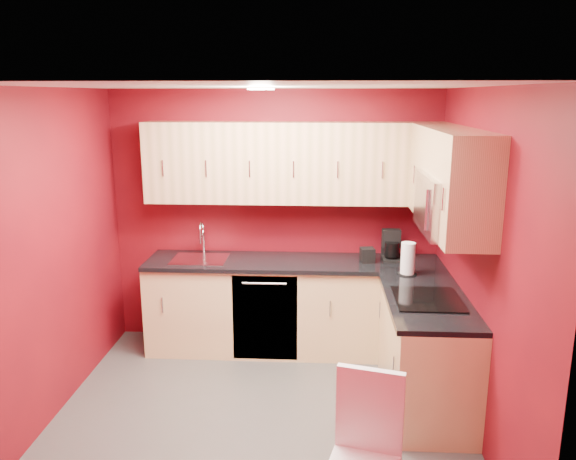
# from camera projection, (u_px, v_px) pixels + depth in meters

# --- Properties ---
(floor) EXTENTS (3.20, 3.20, 0.00)m
(floor) POSITION_uv_depth(u_px,v_px,m) (260.00, 415.00, 4.40)
(floor) COLOR #43413F
(floor) RESTS_ON ground
(ceiling) EXTENTS (3.20, 3.20, 0.00)m
(ceiling) POSITION_uv_depth(u_px,v_px,m) (256.00, 86.00, 3.81)
(ceiling) COLOR white
(ceiling) RESTS_ON wall_back
(wall_back) EXTENTS (3.20, 0.00, 3.20)m
(wall_back) POSITION_uv_depth(u_px,v_px,m) (275.00, 218.00, 5.56)
(wall_back) COLOR maroon
(wall_back) RESTS_ON floor
(wall_front) EXTENTS (3.20, 0.00, 3.20)m
(wall_front) POSITION_uv_depth(u_px,v_px,m) (224.00, 354.00, 2.65)
(wall_front) COLOR maroon
(wall_front) RESTS_ON floor
(wall_left) EXTENTS (0.00, 3.00, 3.00)m
(wall_left) POSITION_uv_depth(u_px,v_px,m) (46.00, 259.00, 4.20)
(wall_left) COLOR maroon
(wall_left) RESTS_ON floor
(wall_right) EXTENTS (0.00, 3.00, 3.00)m
(wall_right) POSITION_uv_depth(u_px,v_px,m) (481.00, 266.00, 4.01)
(wall_right) COLOR maroon
(wall_right) RESTS_ON floor
(base_cabinets_back) EXTENTS (2.80, 0.60, 0.87)m
(base_cabinets_back) POSITION_uv_depth(u_px,v_px,m) (293.00, 307.00, 5.45)
(base_cabinets_back) COLOR #EECF88
(base_cabinets_back) RESTS_ON floor
(base_cabinets_right) EXTENTS (0.60, 1.30, 0.87)m
(base_cabinets_right) POSITION_uv_depth(u_px,v_px,m) (425.00, 354.00, 4.46)
(base_cabinets_right) COLOR #EECF88
(base_cabinets_right) RESTS_ON floor
(countertop_back) EXTENTS (2.80, 0.63, 0.04)m
(countertop_back) POSITION_uv_depth(u_px,v_px,m) (293.00, 263.00, 5.33)
(countertop_back) COLOR black
(countertop_back) RESTS_ON base_cabinets_back
(countertop_right) EXTENTS (0.63, 1.27, 0.04)m
(countertop_right) POSITION_uv_depth(u_px,v_px,m) (427.00, 301.00, 4.34)
(countertop_right) COLOR black
(countertop_right) RESTS_ON base_cabinets_right
(upper_cabinets_back) EXTENTS (2.80, 0.35, 0.75)m
(upper_cabinets_back) POSITION_uv_depth(u_px,v_px,m) (294.00, 163.00, 5.24)
(upper_cabinets_back) COLOR tan
(upper_cabinets_back) RESTS_ON wall_back
(upper_cabinets_right) EXTENTS (0.35, 1.55, 0.75)m
(upper_cabinets_right) POSITION_uv_depth(u_px,v_px,m) (448.00, 169.00, 4.30)
(upper_cabinets_right) COLOR tan
(upper_cabinets_right) RESTS_ON wall_right
(microwave) EXTENTS (0.42, 0.76, 0.42)m
(microwave) POSITION_uv_depth(u_px,v_px,m) (449.00, 204.00, 4.12)
(microwave) COLOR silver
(microwave) RESTS_ON upper_cabinets_right
(cooktop) EXTENTS (0.50, 0.55, 0.01)m
(cooktop) POSITION_uv_depth(u_px,v_px,m) (428.00, 299.00, 4.30)
(cooktop) COLOR black
(cooktop) RESTS_ON countertop_right
(sink) EXTENTS (0.52, 0.42, 0.35)m
(sink) POSITION_uv_depth(u_px,v_px,m) (200.00, 255.00, 5.38)
(sink) COLOR silver
(sink) RESTS_ON countertop_back
(dishwasher_front) EXTENTS (0.60, 0.02, 0.82)m
(dishwasher_front) POSITION_uv_depth(u_px,v_px,m) (265.00, 318.00, 5.18)
(dishwasher_front) COLOR black
(dishwasher_front) RESTS_ON base_cabinets_back
(downlight) EXTENTS (0.20, 0.20, 0.01)m
(downlight) POSITION_uv_depth(u_px,v_px,m) (261.00, 89.00, 4.11)
(downlight) COLOR white
(downlight) RESTS_ON ceiling
(coffee_maker) EXTENTS (0.18, 0.23, 0.29)m
(coffee_maker) POSITION_uv_depth(u_px,v_px,m) (392.00, 246.00, 5.30)
(coffee_maker) COLOR black
(coffee_maker) RESTS_ON countertop_back
(napkin_holder) EXTENTS (0.14, 0.14, 0.13)m
(napkin_holder) POSITION_uv_depth(u_px,v_px,m) (367.00, 255.00, 5.27)
(napkin_holder) COLOR black
(napkin_holder) RESTS_ON countertop_back
(paper_towel) EXTENTS (0.19, 0.19, 0.29)m
(paper_towel) POSITION_uv_depth(u_px,v_px,m) (408.00, 259.00, 4.88)
(paper_towel) COLOR white
(paper_towel) RESTS_ON countertop_right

